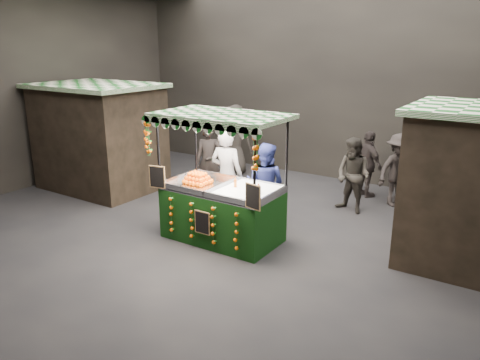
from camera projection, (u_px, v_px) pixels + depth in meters
The scene contains 11 objects.
ground at pixel (221, 238), 8.74m from camera, with size 12.00×12.00×0.00m, color black.
market_hall at pixel (219, 53), 7.77m from camera, with size 12.10×10.10×5.05m.
neighbour_stall_left at pixel (100, 136), 11.48m from camera, with size 3.00×2.20×2.60m.
juice_stall at pixel (222, 202), 8.48m from camera, with size 2.44×1.43×2.36m.
vendor_grey at pixel (227, 175), 9.36m from camera, with size 0.75×0.54×1.93m.
vendor_blue at pixel (265, 185), 9.15m from camera, with size 0.89×0.73×1.69m.
shopper_0 at pixel (209, 161), 10.84m from camera, with size 0.75×0.65×1.75m.
shopper_1 at pixel (353, 176), 9.88m from camera, with size 0.93×0.81×1.63m.
shopper_2 at pixel (368, 164), 10.90m from camera, with size 0.98×0.84×1.58m.
shopper_3 at pixel (398, 170), 10.28m from camera, with size 1.10×1.23×1.65m.
shopper_4 at pixel (235, 139), 12.85m from camera, with size 1.04×0.77×1.93m.
Camera 1 is at (4.72, -6.55, 3.55)m, focal length 34.62 mm.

